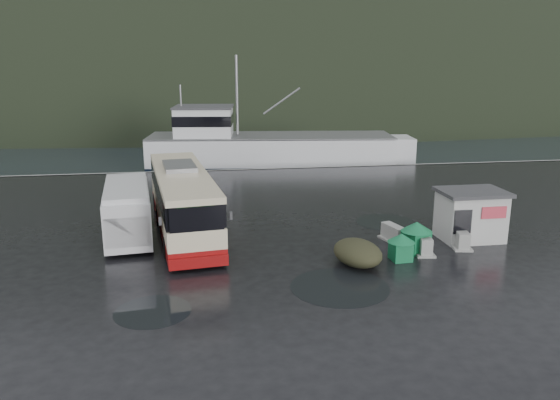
{
  "coord_description": "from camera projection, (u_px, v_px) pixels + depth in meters",
  "views": [
    {
      "loc": [
        -3.05,
        -25.25,
        9.06
      ],
      "look_at": [
        1.16,
        2.86,
        1.7
      ],
      "focal_mm": 35.0,
      "sensor_mm": 36.0,
      "label": 1
    }
  ],
  "objects": [
    {
      "name": "ground",
      "position": [
        265.0,
        249.0,
        26.89
      ],
      "size": [
        160.0,
        160.0,
        0.0
      ],
      "primitive_type": "plane",
      "color": "black",
      "rests_on": "ground"
    },
    {
      "name": "fishing_trawler",
      "position": [
        271.0,
        156.0,
        52.55
      ],
      "size": [
        27.76,
        8.99,
        10.91
      ],
      "primitive_type": null,
      "rotation": [
        0.0,
        0.0,
        -0.11
      ],
      "color": "silver",
      "rests_on": "ground"
    },
    {
      "name": "quay_edge",
      "position": [
        236.0,
        170.0,
        46.03
      ],
      "size": [
        160.0,
        0.6,
        1.5
      ],
      "primitive_type": "cube",
      "color": "#999993",
      "rests_on": "ground"
    },
    {
      "name": "jersey_barrier_b",
      "position": [
        459.0,
        246.0,
        27.19
      ],
      "size": [
        1.19,
        1.88,
        0.87
      ],
      "primitive_type": null,
      "rotation": [
        0.0,
        0.0,
        -0.19
      ],
      "color": "#999993",
      "rests_on": "ground"
    },
    {
      "name": "jersey_barrier_c",
      "position": [
        393.0,
        241.0,
        28.02
      ],
      "size": [
        1.23,
        1.83,
        0.83
      ],
      "primitive_type": null,
      "rotation": [
        0.0,
        0.0,
        0.26
      ],
      "color": "#999993",
      "rests_on": "ground"
    },
    {
      "name": "waste_bin_right",
      "position": [
        415.0,
        252.0,
        26.44
      ],
      "size": [
        1.38,
        1.38,
        1.51
      ],
      "primitive_type": null,
      "rotation": [
        0.0,
        0.0,
        0.33
      ],
      "color": "#136C3D",
      "rests_on": "ground"
    },
    {
      "name": "coach_bus",
      "position": [
        184.0,
        231.0,
        29.7
      ],
      "size": [
        4.66,
        12.79,
        3.54
      ],
      "primitive_type": null,
      "rotation": [
        0.0,
        0.0,
        0.13
      ],
      "color": "beige",
      "rests_on": "ground"
    },
    {
      "name": "ticket_kiosk",
      "position": [
        468.0,
        239.0,
        28.34
      ],
      "size": [
        3.34,
        2.54,
        2.6
      ],
      "primitive_type": null,
      "rotation": [
        0.0,
        0.0,
        0.01
      ],
      "color": "#BBBBB7",
      "rests_on": "ground"
    },
    {
      "name": "harbor_water",
      "position": [
        210.0,
        98.0,
        132.2
      ],
      "size": [
        300.0,
        180.0,
        0.02
      ],
      "primitive_type": "cube",
      "color": "black",
      "rests_on": "ground"
    },
    {
      "name": "waste_bin_left",
      "position": [
        400.0,
        260.0,
        25.36
      ],
      "size": [
        0.99,
        0.99,
        1.28
      ],
      "primitive_type": null,
      "rotation": [
        0.0,
        0.0,
        0.07
      ],
      "color": "#136C3D",
      "rests_on": "ground"
    },
    {
      "name": "dome_tent",
      "position": [
        357.0,
        264.0,
        24.83
      ],
      "size": [
        2.47,
        3.14,
        1.12
      ],
      "primitive_type": null,
      "rotation": [
        0.0,
        0.0,
        0.17
      ],
      "color": "#2E2E1C",
      "rests_on": "ground"
    },
    {
      "name": "puddles",
      "position": [
        324.0,
        265.0,
        24.7
      ],
      "size": [
        15.5,
        12.81,
        0.01
      ],
      "color": "black",
      "rests_on": "ground"
    },
    {
      "name": "headland",
      "position": [
        223.0,
        78.0,
        267.68
      ],
      "size": [
        780.0,
        540.0,
        570.0
      ],
      "primitive_type": "ellipsoid",
      "color": "black",
      "rests_on": "ground"
    },
    {
      "name": "jersey_barrier_a",
      "position": [
        422.0,
        252.0,
        26.37
      ],
      "size": [
        1.1,
        1.85,
        0.87
      ],
      "primitive_type": null,
      "rotation": [
        0.0,
        0.0,
        -0.14
      ],
      "color": "#999993",
      "rests_on": "ground"
    },
    {
      "name": "white_van",
      "position": [
        130.0,
        237.0,
        28.64
      ],
      "size": [
        3.06,
        6.98,
        2.83
      ],
      "primitive_type": null,
      "rotation": [
        0.0,
        0.0,
        0.11
      ],
      "color": "silver",
      "rests_on": "ground"
    }
  ]
}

